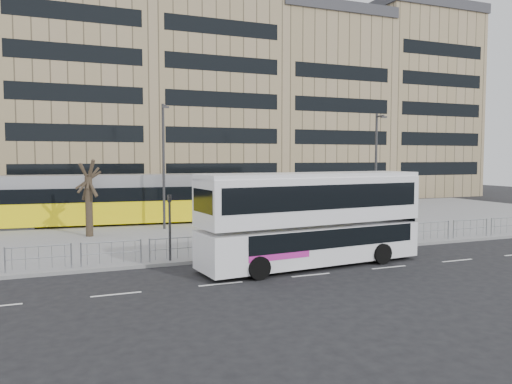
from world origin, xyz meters
name	(u,v)px	position (x,y,z in m)	size (l,w,h in m)	color
ground	(308,255)	(0.00, 0.00, 0.00)	(120.00, 120.00, 0.00)	black
plaza	(232,224)	(0.00, 12.00, 0.07)	(64.00, 24.00, 0.15)	gray
kerb	(308,253)	(0.00, 0.05, 0.07)	(64.00, 0.25, 0.17)	gray
building_row	(181,88)	(1.55, 34.27, 12.91)	(70.40, 18.40, 31.20)	brown
pedestrian_barrier	(337,232)	(2.00, 0.50, 0.98)	(32.07, 0.07, 1.10)	#95989D
road_markings	(370,269)	(1.00, -4.00, 0.01)	(62.00, 0.12, 0.01)	white
double_decker_bus	(312,216)	(-1.08, -2.36, 2.31)	(10.89, 3.53, 4.28)	white
tram	(156,198)	(-5.11, 14.37, 1.95)	(30.59, 5.55, 3.59)	yellow
station_sign	(376,212)	(5.61, 2.09, 1.77)	(1.93, 0.80, 2.33)	#2D2D30
ad_panel	(395,228)	(6.09, 0.97, 0.93)	(0.70, 0.26, 1.34)	#2D2D30
pedestrian	(372,219)	(6.75, 4.10, 1.05)	(0.65, 0.43, 1.79)	black
traffic_light_west	(170,219)	(-7.05, 0.50, 2.12)	(0.19, 0.22, 3.10)	#2D2D30
lamp_post_west	(164,161)	(-5.20, 10.88, 4.72)	(0.45, 1.04, 8.40)	#2D2D30
lamp_post_east	(376,163)	(10.14, 8.51, 4.54)	(0.45, 1.04, 8.03)	#2D2D30
bare_tree	(88,158)	(-10.10, 9.49, 4.95)	(3.95, 3.95, 6.62)	black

